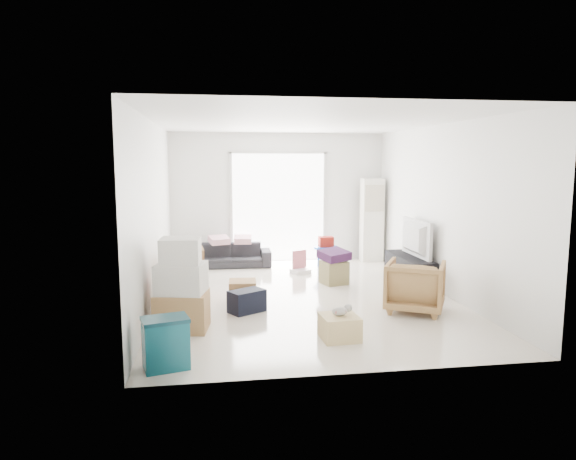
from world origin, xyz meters
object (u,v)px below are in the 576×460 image
(sofa, at_px, (231,251))
(ac_tower, at_px, (372,220))
(storage_bins, at_px, (166,343))
(ottoman, at_px, (334,272))
(wood_crate, at_px, (339,327))
(tv_console, at_px, (410,269))
(television, at_px, (410,252))
(kids_table, at_px, (326,246))
(armchair, at_px, (415,284))

(sofa, bearing_deg, ac_tower, 4.85)
(storage_bins, height_order, ottoman, storage_bins)
(wood_crate, bearing_deg, sofa, 103.78)
(sofa, bearing_deg, storage_bins, -97.82)
(ac_tower, height_order, wood_crate, ac_tower)
(storage_bins, relative_size, ottoman, 1.34)
(tv_console, xyz_separation_m, storage_bins, (-3.90, -3.20, 0.03))
(sofa, height_order, ottoman, sofa)
(television, bearing_deg, ac_tower, -0.28)
(kids_table, bearing_deg, wood_crate, -100.47)
(wood_crate, bearing_deg, television, 53.67)
(ac_tower, relative_size, armchair, 2.20)
(storage_bins, relative_size, wood_crate, 1.24)
(sofa, height_order, storage_bins, sofa)
(armchair, bearing_deg, wood_crate, 64.52)
(television, xyz_separation_m, armchair, (-0.58, -1.65, -0.15))
(wood_crate, bearing_deg, storage_bins, -163.46)
(tv_console, xyz_separation_m, armchair, (-0.58, -1.65, 0.16))
(television, relative_size, ottoman, 2.78)
(sofa, bearing_deg, kids_table, -10.56)
(wood_crate, bearing_deg, ac_tower, 68.03)
(tv_console, distance_m, television, 0.31)
(kids_table, bearing_deg, ottoman, -96.73)
(television, bearing_deg, ottoman, 82.84)
(armchair, xyz_separation_m, ottoman, (-0.74, 1.78, -0.20))
(armchair, relative_size, storage_bins, 1.48)
(television, bearing_deg, kids_table, 36.89)
(storage_bins, relative_size, kids_table, 0.86)
(ac_tower, distance_m, sofa, 3.03)
(armchair, bearing_deg, ottoman, -38.45)
(tv_console, height_order, sofa, sofa)
(ottoman, distance_m, kids_table, 1.37)
(kids_table, bearing_deg, armchair, -79.33)
(sofa, xyz_separation_m, kids_table, (1.86, -0.41, 0.14))
(kids_table, bearing_deg, sofa, 167.47)
(ottoman, distance_m, wood_crate, 2.81)
(tv_console, distance_m, sofa, 3.56)
(television, distance_m, storage_bins, 5.05)
(tv_console, height_order, ottoman, tv_console)
(television, relative_size, armchair, 1.40)
(ac_tower, xyz_separation_m, wood_crate, (-1.87, -4.64, -0.73))
(sofa, distance_m, storage_bins, 5.15)
(armchair, distance_m, ottoman, 1.94)
(television, height_order, storage_bins, television)
(ac_tower, distance_m, television, 2.05)
(kids_table, height_order, wood_crate, kids_table)
(ac_tower, relative_size, kids_table, 2.79)
(sofa, xyz_separation_m, storage_bins, (-0.88, -5.08, -0.04))
(television, distance_m, wood_crate, 3.27)
(tv_console, xyz_separation_m, television, (0.00, 0.00, 0.31))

